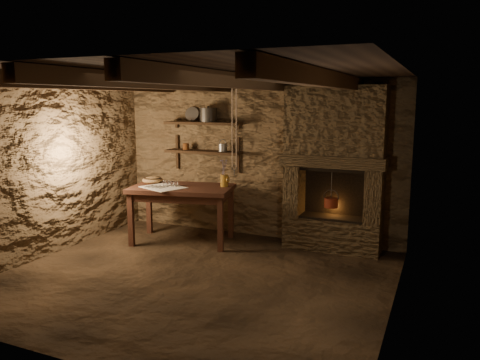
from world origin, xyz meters
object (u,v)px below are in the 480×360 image
at_px(stoneware_jug, 224,175).
at_px(iron_stockpot, 208,116).
at_px(wooden_bowl, 153,180).
at_px(work_table, 182,212).
at_px(red_pot, 331,202).

bearing_deg(stoneware_jug, iron_stockpot, 125.65).
distance_m(stoneware_jug, wooden_bowl, 1.18).
height_order(work_table, red_pot, red_pot).
bearing_deg(red_pot, work_table, -166.77).
distance_m(work_table, iron_stockpot, 1.55).
height_order(work_table, wooden_bowl, wooden_bowl).
distance_m(iron_stockpot, red_pot, 2.31).
distance_m(wooden_bowl, iron_stockpot, 1.32).
relative_size(stoneware_jug, red_pot, 0.75).
xyz_separation_m(work_table, iron_stockpot, (0.13, 0.62, 1.41)).
height_order(stoneware_jug, red_pot, stoneware_jug).
xyz_separation_m(stoneware_jug, red_pot, (1.53, 0.25, -0.32)).
bearing_deg(red_pot, wooden_bowl, -171.63).
height_order(wooden_bowl, iron_stockpot, iron_stockpot).
distance_m(wooden_bowl, red_pot, 2.73).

